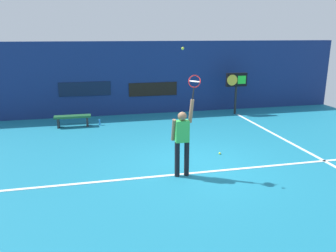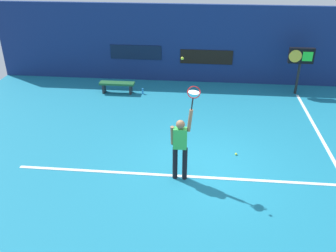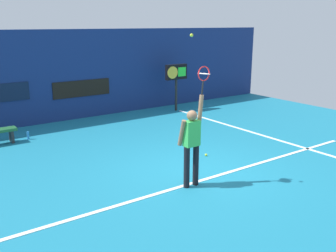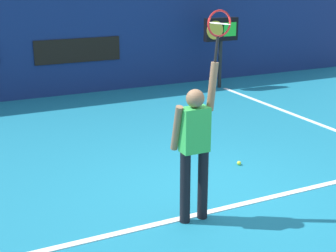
# 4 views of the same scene
# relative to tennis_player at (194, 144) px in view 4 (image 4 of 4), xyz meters

# --- Properties ---
(ground_plane) EXTENTS (18.00, 18.00, 0.00)m
(ground_plane) POSITION_rel_tennis_player_xyz_m (0.60, 0.57, -1.01)
(ground_plane) COLOR teal
(back_wall) EXTENTS (18.00, 0.20, 3.24)m
(back_wall) POSITION_rel_tennis_player_xyz_m (0.60, 7.30, 0.61)
(back_wall) COLOR navy
(back_wall) RESTS_ON ground_plane
(sponsor_banner_center) EXTENTS (2.20, 0.03, 0.60)m
(sponsor_banner_center) POSITION_rel_tennis_player_xyz_m (0.60, 7.18, 0.11)
(sponsor_banner_center) COLOR black
(court_baseline) EXTENTS (10.00, 0.10, 0.01)m
(court_baseline) POSITION_rel_tennis_player_xyz_m (0.60, 0.07, -1.01)
(court_baseline) COLOR white
(court_baseline) RESTS_ON ground_plane
(court_sideline) EXTENTS (0.10, 7.00, 0.01)m
(court_sideline) POSITION_rel_tennis_player_xyz_m (4.28, 2.57, -1.01)
(court_sideline) COLOR white
(court_sideline) RESTS_ON ground_plane
(tennis_player) EXTENTS (0.55, 0.31, 1.99)m
(tennis_player) POSITION_rel_tennis_player_xyz_m (0.00, 0.00, 0.00)
(tennis_player) COLOR black
(tennis_player) RESTS_ON ground_plane
(tennis_racket) EXTENTS (0.34, 0.27, 0.62)m
(tennis_racket) POSITION_rel_tennis_player_xyz_m (0.29, -0.00, 1.39)
(tennis_racket) COLOR black
(scoreboard_clock) EXTENTS (0.96, 0.20, 1.86)m
(scoreboard_clock) POSITION_rel_tennis_player_xyz_m (4.22, 6.25, 0.46)
(scoreboard_clock) COLOR black
(scoreboard_clock) RESTS_ON ground_plane
(spare_ball) EXTENTS (0.07, 0.07, 0.07)m
(spare_ball) POSITION_rel_tennis_player_xyz_m (1.55, 1.28, -0.98)
(spare_ball) COLOR #CCE033
(spare_ball) RESTS_ON ground_plane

